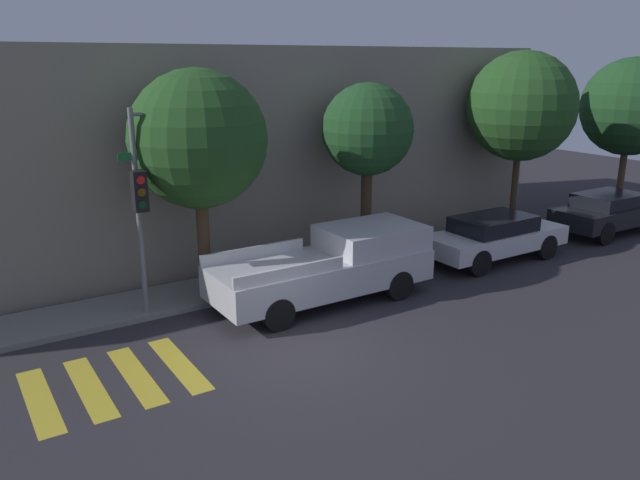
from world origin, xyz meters
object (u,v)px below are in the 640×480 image
(pickup_truck, at_px, (333,264))
(tree_midblock, at_px, (368,131))
(tree_near_corner, at_px, (198,140))
(tree_behind_truck, at_px, (631,107))
(sedan_middle, at_px, (609,211))
(sedan_near_corner, at_px, (494,236))
(traffic_light_pole, at_px, (159,177))
(tree_far_end, at_px, (521,107))

(pickup_truck, bearing_deg, tree_midblock, 37.29)
(tree_near_corner, relative_size, tree_behind_truck, 0.96)
(sedan_middle, bearing_deg, tree_midblock, 168.96)
(tree_midblock, xyz_separation_m, tree_behind_truck, (12.44, -0.00, 0.16))
(sedan_near_corner, xyz_separation_m, tree_behind_truck, (8.98, 1.77, 3.31))
(sedan_near_corner, height_order, tree_near_corner, tree_near_corner)
(tree_midblock, bearing_deg, tree_near_corner, 180.00)
(tree_behind_truck, bearing_deg, tree_near_corner, 180.00)
(traffic_light_pole, height_order, sedan_middle, traffic_light_pole)
(traffic_light_pole, distance_m, tree_near_corner, 1.45)
(sedan_middle, distance_m, tree_midblock, 9.77)
(sedan_middle, bearing_deg, tree_near_corner, 172.82)
(pickup_truck, bearing_deg, sedan_near_corner, -0.00)
(pickup_truck, bearing_deg, tree_far_end, 11.66)
(pickup_truck, relative_size, tree_midblock, 1.06)
(tree_far_end, distance_m, tree_behind_truck, 6.18)
(traffic_light_pole, bearing_deg, tree_near_corner, 23.41)
(sedan_near_corner, distance_m, tree_far_end, 4.87)
(sedan_middle, height_order, tree_near_corner, tree_near_corner)
(sedan_middle, xyz_separation_m, tree_behind_truck, (3.35, 1.77, 3.29))
(tree_midblock, bearing_deg, sedan_near_corner, -27.15)
(traffic_light_pole, height_order, tree_near_corner, tree_near_corner)
(sedan_middle, distance_m, tree_far_end, 4.87)
(tree_midblock, bearing_deg, pickup_truck, -142.71)
(pickup_truck, xyz_separation_m, tree_far_end, (8.60, 1.77, 3.41))
(tree_near_corner, bearing_deg, pickup_truck, -33.76)
(traffic_light_pole, distance_m, tree_midblock, 6.20)
(sedan_middle, bearing_deg, tree_far_end, 147.87)
(sedan_middle, xyz_separation_m, tree_near_corner, (-14.07, 1.77, 3.21))
(tree_midblock, distance_m, tree_far_end, 6.28)
(pickup_truck, xyz_separation_m, sedan_near_corner, (5.79, -0.00, -0.15))
(traffic_light_pole, height_order, sedan_near_corner, traffic_light_pole)
(pickup_truck, xyz_separation_m, tree_behind_truck, (14.77, 1.77, 3.16))
(traffic_light_pole, distance_m, tree_far_end, 12.47)
(traffic_light_pole, relative_size, sedan_middle, 1.12)
(sedan_near_corner, distance_m, sedan_middle, 5.63)
(sedan_near_corner, xyz_separation_m, sedan_middle, (5.63, 0.00, 0.02))
(tree_midblock, height_order, tree_behind_truck, tree_behind_truck)
(sedan_near_corner, distance_m, tree_near_corner, 9.21)
(sedan_middle, height_order, tree_behind_truck, tree_behind_truck)
(pickup_truck, height_order, sedan_near_corner, pickup_truck)
(tree_behind_truck, bearing_deg, tree_midblock, 180.00)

